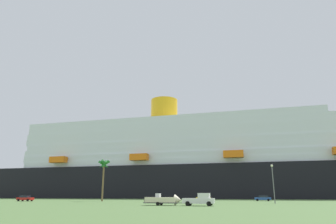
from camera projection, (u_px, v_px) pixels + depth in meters
ground_plane at (184, 200)px, 102.96m from camera, size 600.00×600.00×0.00m
cruise_ship at (241, 165)px, 140.41m from camera, size 278.78×57.88×58.34m
pickup_truck at (200, 200)px, 54.25m from camera, size 5.75×2.65×2.20m
small_boat_on_trailer at (165, 200)px, 55.89m from camera, size 7.96×2.63×2.15m
palm_tree at (104, 167)px, 88.60m from camera, size 3.55×3.54×11.69m
street_lamp at (273, 178)px, 67.29m from camera, size 0.56×0.56×8.43m
parked_car_blue_suv at (263, 198)px, 89.64m from camera, size 4.88×2.51×1.58m
parked_car_yellow_taxi at (203, 198)px, 93.41m from camera, size 4.65×2.19×1.58m
parked_car_red_hatchback at (25, 198)px, 87.44m from camera, size 4.57×2.15×1.58m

